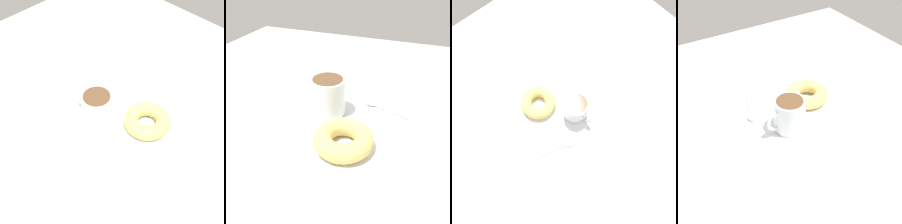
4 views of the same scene
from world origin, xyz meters
The scene contains 5 objects.
ground_plane centered at (0.00, 0.00, -1.00)cm, with size 120.00×120.00×2.00cm, color beige.
napkin centered at (-2.11, -1.95, 0.15)cm, with size 32.32×32.32×0.30cm, color white.
coffee_cup centered at (-0.23, 1.35, 4.89)cm, with size 11.57×8.16×8.89cm.
donut centered at (-10.65, -6.30, 2.23)cm, with size 12.17×12.17×3.86cm, color #E5C66B.
spoon centered at (6.45, -8.90, 0.70)cm, with size 5.23×12.00×0.90cm.
Camera 4 is at (31.98, 53.15, 56.33)cm, focal length 50.00 mm.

